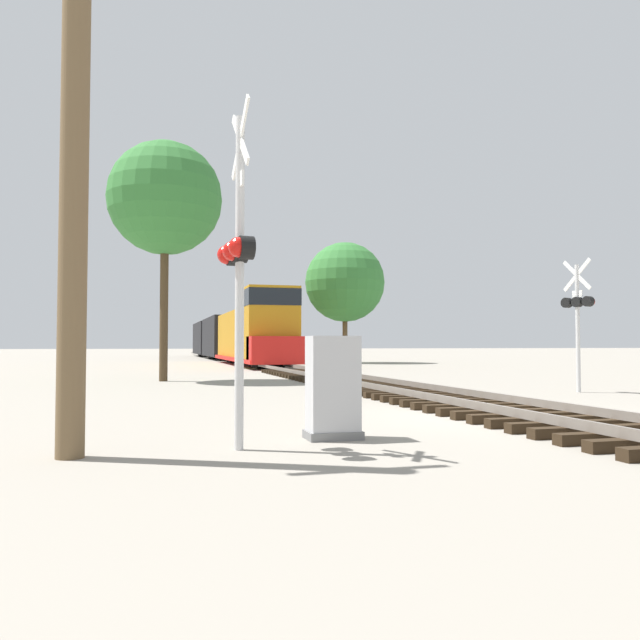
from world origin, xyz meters
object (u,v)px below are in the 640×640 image
at_px(crossing_signal_far, 578,309).
at_px(utility_pole, 74,161).
at_px(freight_train, 227,337).
at_px(tree_mid_background, 345,282).
at_px(crossing_signal_near, 238,256).
at_px(relay_cabinet, 333,388).
at_px(tree_far_right, 165,199).

distance_m(crossing_signal_far, utility_pole, 14.81).
height_order(freight_train, tree_mid_background, tree_mid_background).
bearing_deg(freight_train, tree_mid_background, -52.88).
height_order(crossing_signal_far, utility_pole, utility_pole).
bearing_deg(freight_train, crossing_signal_far, -82.28).
distance_m(crossing_signal_near, tree_mid_background, 38.86).
distance_m(relay_cabinet, utility_pole, 4.59).
bearing_deg(crossing_signal_far, tree_mid_background, -20.74).
bearing_deg(tree_far_right, utility_pole, -95.19).
distance_m(tree_far_right, tree_mid_background, 24.62).
bearing_deg(tree_mid_background, relay_cabinet, -107.97).
relative_size(crossing_signal_near, tree_far_right, 0.50).
xyz_separation_m(crossing_signal_near, utility_pole, (-2.02, -0.04, 1.10)).
xyz_separation_m(relay_cabinet, utility_pole, (-3.51, -0.63, 2.89)).
distance_m(freight_train, utility_pole, 47.09).
height_order(relay_cabinet, tree_mid_background, tree_mid_background).
xyz_separation_m(crossing_signal_near, crossing_signal_far, (10.85, 7.18, -0.14)).
xyz_separation_m(freight_train, tree_mid_background, (7.58, -10.01, 4.04)).
relative_size(crossing_signal_near, relay_cabinet, 3.05).
bearing_deg(crossing_signal_near, tree_mid_background, 154.97).
distance_m(crossing_signal_far, tree_far_right, 15.09).
distance_m(freight_train, tree_far_right, 31.45).
bearing_deg(relay_cabinet, freight_train, 84.96).
relative_size(freight_train, utility_pole, 6.49).
xyz_separation_m(crossing_signal_far, relay_cabinet, (-9.36, -6.59, -1.66)).
bearing_deg(relay_cabinet, crossing_signal_near, -158.18).
distance_m(crossing_signal_near, utility_pole, 2.30).
bearing_deg(relay_cabinet, crossing_signal_far, 35.13).
height_order(freight_train, relay_cabinet, freight_train).
bearing_deg(utility_pole, crossing_signal_far, 29.27).
height_order(crossing_signal_near, tree_mid_background, tree_mid_background).
distance_m(crossing_signal_far, relay_cabinet, 11.57).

